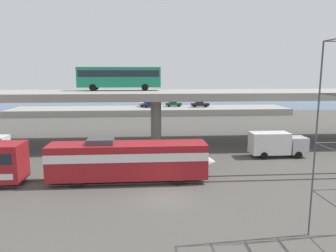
% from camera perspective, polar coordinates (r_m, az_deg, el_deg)
% --- Properties ---
extents(ground_plane, '(260.00, 260.00, 0.00)m').
position_cam_1_polar(ground_plane, '(26.53, -0.51, -12.77)').
color(ground_plane, '#4C4944').
extents(rail_strip_near, '(110.00, 0.12, 0.12)m').
position_cam_1_polar(rail_strip_near, '(29.51, -0.93, -10.30)').
color(rail_strip_near, '#59544C').
rests_on(rail_strip_near, ground_plane).
extents(rail_strip_far, '(110.00, 0.12, 0.12)m').
position_cam_1_polar(rail_strip_far, '(30.98, -1.10, -9.33)').
color(rail_strip_far, '#59544C').
rests_on(rail_strip_far, ground_plane).
extents(train_locomotive, '(15.59, 3.04, 4.18)m').
position_cam_1_polar(train_locomotive, '(29.58, -5.84, -5.97)').
color(train_locomotive, maroon).
rests_on(train_locomotive, ground_plane).
extents(highway_overpass, '(96.00, 11.71, 7.62)m').
position_cam_1_polar(highway_overpass, '(44.64, -2.22, 5.51)').
color(highway_overpass, gray).
rests_on(highway_overpass, ground_plane).
extents(transit_bus_on_overpass, '(12.00, 2.68, 3.40)m').
position_cam_1_polar(transit_bus_on_overpass, '(46.97, -8.82, 8.91)').
color(transit_bus_on_overpass, '#197A56').
rests_on(transit_bus_on_overpass, highway_overpass).
extents(service_truck_east, '(6.80, 2.46, 3.04)m').
position_cam_1_polar(service_truck_east, '(40.46, 19.10, -3.05)').
color(service_truck_east, '#B7B7BC').
rests_on(service_truck_east, ground_plane).
extents(pier_parking_lot, '(69.33, 11.51, 1.55)m').
position_cam_1_polar(pier_parking_lot, '(80.06, -3.10, 2.80)').
color(pier_parking_lot, gray).
rests_on(pier_parking_lot, ground_plane).
extents(parked_car_0, '(4.62, 1.96, 1.50)m').
position_cam_1_polar(parked_car_0, '(80.35, -2.97, 3.94)').
color(parked_car_0, navy).
rests_on(parked_car_0, pier_parking_lot).
extents(parked_car_1, '(4.15, 1.87, 1.50)m').
position_cam_1_polar(parked_car_1, '(82.30, 0.99, 4.08)').
color(parked_car_1, '#0C4C26').
rests_on(parked_car_1, pier_parking_lot).
extents(parked_car_2, '(4.48, 1.93, 1.50)m').
position_cam_1_polar(parked_car_2, '(82.58, -3.78, 4.08)').
color(parked_car_2, '#B7B7BC').
rests_on(parked_car_2, pier_parking_lot).
extents(parked_car_3, '(4.60, 1.98, 1.50)m').
position_cam_1_polar(parked_car_3, '(81.75, 5.81, 4.00)').
color(parked_car_3, black).
rests_on(parked_car_3, pier_parking_lot).
extents(harbor_water, '(140.00, 36.00, 0.01)m').
position_cam_1_polar(harbor_water, '(103.01, -3.36, 3.85)').
color(harbor_water, '#385B7A').
rests_on(harbor_water, ground_plane).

